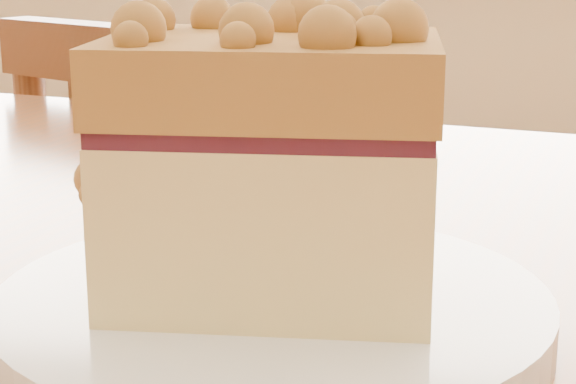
% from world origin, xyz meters
% --- Properties ---
extents(plate, '(0.22, 0.22, 0.02)m').
position_xyz_m(plate, '(0.11, 0.29, 0.76)').
color(plate, white).
rests_on(plate, cafe_table_main).
extents(cake_slice, '(0.14, 0.10, 0.12)m').
position_xyz_m(cake_slice, '(0.11, 0.29, 0.82)').
color(cake_slice, '#FFE090').
rests_on(cake_slice, plate).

